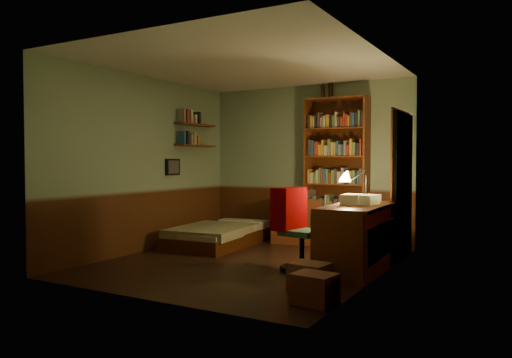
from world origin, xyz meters
The scene contains 24 objects.
floor centered at (0.00, 0.00, -0.01)m, with size 3.50×4.00×0.02m, color black.
ceiling centered at (0.00, 0.00, 2.61)m, with size 3.50×4.00×0.02m, color silver.
wall_back centered at (0.00, 2.01, 1.30)m, with size 3.50×0.02×2.60m, color gray.
wall_left centered at (-1.76, 0.00, 1.30)m, with size 0.02×4.00×2.60m, color gray.
wall_right centered at (1.76, 0.00, 1.30)m, with size 0.02×4.00×2.60m, color gray.
wall_front centered at (0.00, -2.01, 1.30)m, with size 3.50×0.02×2.60m, color gray.
doorway centered at (1.72, 1.30, 1.00)m, with size 0.06×0.90×2.00m, color black.
door_trim centered at (1.69, 1.30, 1.00)m, with size 0.02×0.98×2.08m, color #401B0A.
bed centered at (-1.09, 0.97, 0.27)m, with size 0.99×1.84×0.55m, color #69804F.
dresser centered at (-0.06, 1.77, 0.37)m, with size 0.83×0.42×0.74m, color #622D14.
mini_stereo centered at (0.02, 1.89, 0.81)m, with size 0.25×0.19×0.13m, color #B2B2B7.
bookshelf centered at (0.56, 1.85, 1.17)m, with size 1.00×0.31×2.34m, color #622D14.
bottle_left centered at (0.28, 1.96, 2.46)m, with size 0.06×0.06×0.22m, color black.
bottle_right centered at (0.41, 1.96, 2.48)m, with size 0.07×0.07×0.28m, color black.
desk centered at (1.44, 0.23, 0.41)m, with size 0.63×1.51×0.81m, color #622D14.
paper_stack centered at (1.52, 0.33, 0.87)m, with size 0.21×0.29×0.12m, color silver.
desk_lamp centered at (1.42, 0.63, 1.10)m, with size 0.17×0.17×0.58m, color black.
office_chair centered at (0.84, -0.08, 0.54)m, with size 0.54×0.48×1.09m, color #37644B.
red_jacket centered at (0.59, -0.04, 1.35)m, with size 0.24×0.45×0.53m, color #AA0000.
wall_shelf_lower centered at (-1.64, 1.10, 1.60)m, with size 0.20×0.90×0.03m, color #622D14.
wall_shelf_upper centered at (-1.64, 1.10, 1.95)m, with size 0.20×0.90×0.03m, color #622D14.
framed_picture centered at (-1.72, 0.60, 1.25)m, with size 0.04×0.32×0.26m, color black.
cardboard_box_a centered at (1.53, -1.34, 0.14)m, with size 0.38×0.31×0.29m, color brown.
cardboard_box_b centered at (1.27, -0.85, 0.14)m, with size 0.39×0.32×0.28m, color brown.
Camera 1 is at (3.33, -5.64, 1.34)m, focal length 35.00 mm.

